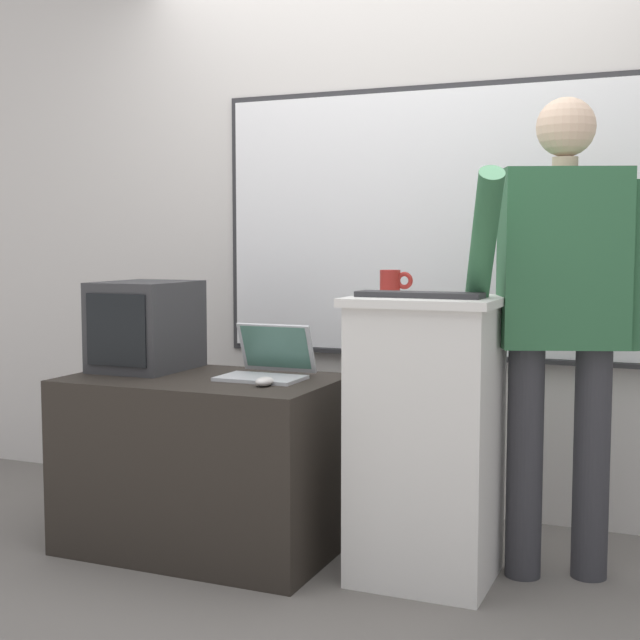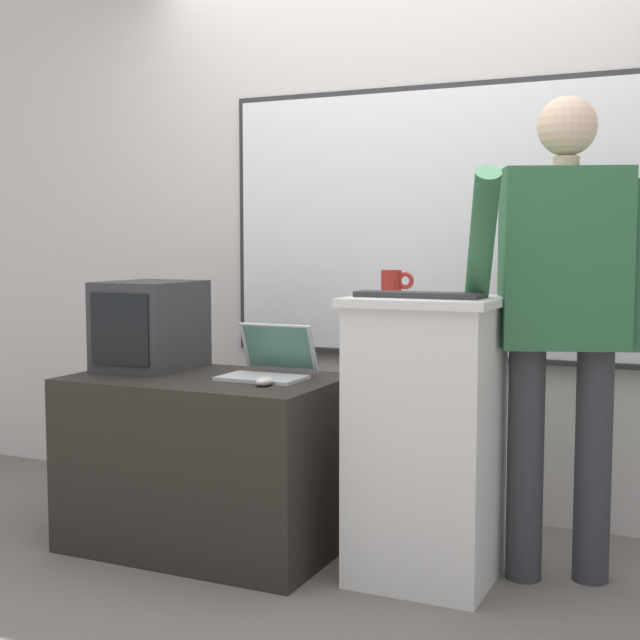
% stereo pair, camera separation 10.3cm
% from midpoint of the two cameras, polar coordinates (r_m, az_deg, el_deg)
% --- Properties ---
extents(ground_plane, '(30.00, 30.00, 0.00)m').
position_cam_midpoint_polar(ground_plane, '(3.22, -2.78, -17.35)').
color(ground_plane, slate).
extents(back_wall, '(6.40, 0.17, 2.72)m').
position_cam_midpoint_polar(back_wall, '(4.10, 4.80, 6.87)').
color(back_wall, silver).
rests_on(back_wall, ground_plane).
extents(lectern_podium, '(0.53, 0.47, 1.03)m').
position_cam_midpoint_polar(lectern_podium, '(3.26, 5.89, -7.54)').
color(lectern_podium, silver).
rests_on(lectern_podium, ground_plane).
extents(side_desk, '(1.06, 0.65, 0.69)m').
position_cam_midpoint_polar(side_desk, '(3.63, -8.24, -9.04)').
color(side_desk, '#28231E').
rests_on(side_desk, ground_plane).
extents(person_presenter, '(0.61, 0.67, 1.73)m').
position_cam_midpoint_polar(person_presenter, '(3.28, 14.34, 1.08)').
color(person_presenter, '#333338').
rests_on(person_presenter, ground_plane).
extents(laptop, '(0.32, 0.29, 0.21)m').
position_cam_midpoint_polar(laptop, '(3.52, -4.14, -2.72)').
color(laptop, '#B7BABF').
rests_on(laptop, side_desk).
extents(wireless_keyboard, '(0.45, 0.12, 0.02)m').
position_cam_midpoint_polar(wireless_keyboard, '(3.13, 5.44, 1.62)').
color(wireless_keyboard, '#2D2D30').
rests_on(wireless_keyboard, lectern_podium).
extents(computer_mouse_by_laptop, '(0.06, 0.10, 0.03)m').
position_cam_midpoint_polar(computer_mouse_by_laptop, '(3.32, -4.47, -3.95)').
color(computer_mouse_by_laptop, silver).
rests_on(computer_mouse_by_laptop, side_desk).
extents(crt_monitor, '(0.34, 0.42, 0.37)m').
position_cam_midpoint_polar(crt_monitor, '(3.80, -11.84, -0.35)').
color(crt_monitor, '#333335').
rests_on(crt_monitor, side_desk).
extents(coffee_mug, '(0.13, 0.08, 0.09)m').
position_cam_midpoint_polar(coffee_mug, '(3.40, 3.76, 2.48)').
color(coffee_mug, maroon).
rests_on(coffee_mug, lectern_podium).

